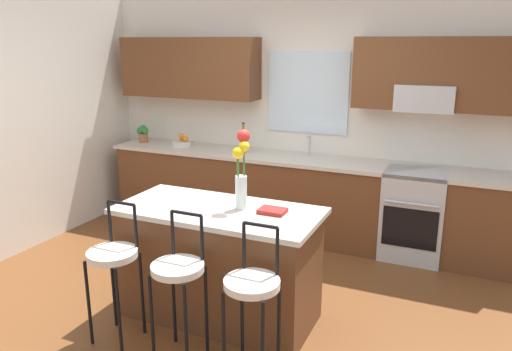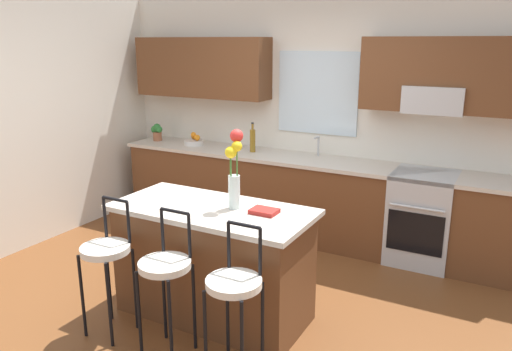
{
  "view_description": "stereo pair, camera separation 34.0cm",
  "coord_description": "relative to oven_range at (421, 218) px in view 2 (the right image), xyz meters",
  "views": [
    {
      "loc": [
        1.73,
        -3.34,
        2.16
      ],
      "look_at": [
        0.01,
        0.55,
        1.0
      ],
      "focal_mm": 34.71,
      "sensor_mm": 36.0,
      "label": 1
    },
    {
      "loc": [
        2.04,
        -3.19,
        2.16
      ],
      "look_at": [
        0.01,
        0.55,
        1.0
      ],
      "focal_mm": 34.71,
      "sensor_mm": 36.0,
      "label": 2
    }
  ],
  "objects": [
    {
      "name": "ground_plane",
      "position": [
        -1.27,
        -1.68,
        -0.46
      ],
      "size": [
        14.0,
        14.0,
        0.0
      ],
      "primitive_type": "plane",
      "color": "brown"
    },
    {
      "name": "wall_left",
      "position": [
        -3.83,
        -1.38,
        0.89
      ],
      "size": [
        0.12,
        4.6,
        2.7
      ],
      "primitive_type": "cube",
      "color": "silver",
      "rests_on": "ground"
    },
    {
      "name": "back_wall_assembly",
      "position": [
        -1.25,
        0.31,
        1.05
      ],
      "size": [
        5.6,
        0.5,
        2.7
      ],
      "color": "silver",
      "rests_on": "ground"
    },
    {
      "name": "counter_run",
      "position": [
        -1.27,
        0.02,
        0.01
      ],
      "size": [
        4.56,
        0.64,
        0.92
      ],
      "color": "brown",
      "rests_on": "ground"
    },
    {
      "name": "sink_faucet",
      "position": [
        -1.19,
        0.17,
        0.6
      ],
      "size": [
        0.02,
        0.13,
        0.23
      ],
      "color": "#B7BABC",
      "rests_on": "counter_run"
    },
    {
      "name": "oven_range",
      "position": [
        0.0,
        0.0,
        0.0
      ],
      "size": [
        0.6,
        0.64,
        0.92
      ],
      "color": "#B7BABC",
      "rests_on": "ground"
    },
    {
      "name": "kitchen_island",
      "position": [
        -1.26,
        -1.85,
        0.0
      ],
      "size": [
        1.58,
        0.75,
        0.92
      ],
      "color": "brown",
      "rests_on": "ground"
    },
    {
      "name": "bar_stool_near",
      "position": [
        -1.81,
        -2.44,
        0.18
      ],
      "size": [
        0.36,
        0.36,
        1.04
      ],
      "color": "black",
      "rests_on": "ground"
    },
    {
      "name": "bar_stool_middle",
      "position": [
        -1.26,
        -2.44,
        0.18
      ],
      "size": [
        0.36,
        0.36,
        1.04
      ],
      "color": "black",
      "rests_on": "ground"
    },
    {
      "name": "bar_stool_far",
      "position": [
        -0.71,
        -2.44,
        0.18
      ],
      "size": [
        0.36,
        0.36,
        1.04
      ],
      "color": "black",
      "rests_on": "ground"
    },
    {
      "name": "flower_vase",
      "position": [
        -1.1,
        -1.78,
        0.79
      ],
      "size": [
        0.13,
        0.16,
        0.61
      ],
      "color": "silver",
      "rests_on": "kitchen_island"
    },
    {
      "name": "cookbook",
      "position": [
        -0.84,
        -1.78,
        0.48
      ],
      "size": [
        0.2,
        0.15,
        0.03
      ],
      "primitive_type": "cube",
      "color": "maroon",
      "rests_on": "kitchen_island"
    },
    {
      "name": "fruit_bowl_oranges",
      "position": [
        -2.76,
        0.03,
        0.51
      ],
      "size": [
        0.24,
        0.24,
        0.16
      ],
      "color": "silver",
      "rests_on": "counter_run"
    },
    {
      "name": "bottle_olive_oil",
      "position": [
        -1.93,
        0.02,
        0.6
      ],
      "size": [
        0.06,
        0.06,
        0.34
      ],
      "color": "olive",
      "rests_on": "counter_run"
    },
    {
      "name": "potted_plant_small",
      "position": [
        -3.34,
        0.03,
        0.58
      ],
      "size": [
        0.18,
        0.12,
        0.22
      ],
      "color": "#9E5B3D",
      "rests_on": "counter_run"
    }
  ]
}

